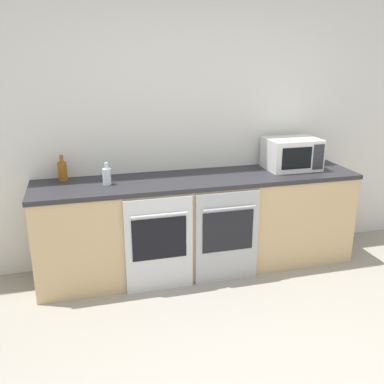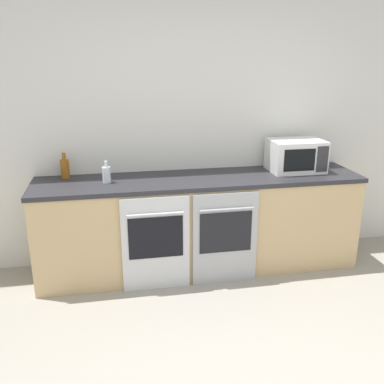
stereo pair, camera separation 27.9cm
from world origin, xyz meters
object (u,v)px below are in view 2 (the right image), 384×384
at_px(oven_left, 156,243).
at_px(oven_right, 225,238).
at_px(microwave, 296,155).
at_px(bottle_amber, 65,168).
at_px(bottle_clear, 106,174).

distance_m(oven_left, oven_right, 0.60).
height_order(microwave, bottle_amber, microwave).
distance_m(oven_right, bottle_clear, 1.17).
xyz_separation_m(bottle_clear, bottle_amber, (-0.36, 0.22, 0.02)).
distance_m(microwave, bottle_amber, 2.13).
relative_size(oven_right, microwave, 1.69).
distance_m(oven_right, microwave, 1.07).
bearing_deg(microwave, oven_left, -164.28).
relative_size(microwave, bottle_clear, 2.59).
bearing_deg(bottle_clear, oven_left, -40.28).
height_order(oven_left, oven_right, same).
xyz_separation_m(oven_right, bottle_clear, (-0.98, 0.32, 0.54)).
xyz_separation_m(microwave, bottle_amber, (-2.13, 0.15, -0.06)).
xyz_separation_m(oven_left, bottle_clear, (-0.38, 0.32, 0.54)).
bearing_deg(microwave, oven_right, -153.44).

